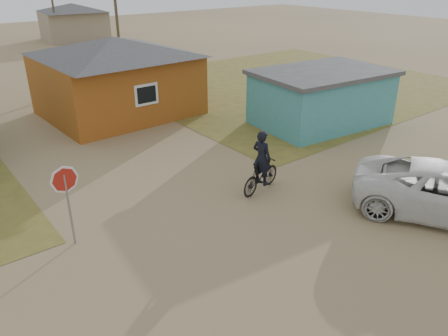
{
  "coord_description": "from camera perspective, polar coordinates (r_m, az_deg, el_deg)",
  "views": [
    {
      "loc": [
        -6.78,
        -6.76,
        7.06
      ],
      "look_at": [
        0.84,
        3.0,
        1.3
      ],
      "focal_mm": 35.0,
      "sensor_mm": 36.0,
      "label": 1
    }
  ],
  "objects": [
    {
      "name": "stop_sign",
      "position": [
        12.21,
        -19.96,
        -2.42
      ],
      "size": [
        0.75,
        0.29,
        2.38
      ],
      "color": "gray",
      "rests_on": "ground"
    },
    {
      "name": "shed_turquoise",
      "position": [
        21.77,
        12.57,
        9.04
      ],
      "size": [
        6.71,
        4.93,
        2.6
      ],
      "color": "teal",
      "rests_on": "ground"
    },
    {
      "name": "cyclist",
      "position": [
        14.78,
        4.89,
        -0.21
      ],
      "size": [
        2.01,
        0.96,
        2.19
      ],
      "color": "black",
      "rests_on": "ground"
    },
    {
      "name": "house_yellow",
      "position": [
        23.3,
        -13.83,
        11.7
      ],
      "size": [
        7.72,
        6.76,
        3.9
      ],
      "color": "#9B5017",
      "rests_on": "ground"
    },
    {
      "name": "house_beige_east",
      "position": [
        49.95,
        -19.05,
        17.69
      ],
      "size": [
        6.95,
        6.05,
        3.6
      ],
      "color": "gray",
      "rests_on": "ground"
    },
    {
      "name": "ground",
      "position": [
        11.9,
        5.84,
        -11.6
      ],
      "size": [
        120.0,
        120.0,
        0.0
      ],
      "primitive_type": "plane",
      "color": "#967E56"
    },
    {
      "name": "utility_pole_near",
      "position": [
        31.82,
        -13.89,
        19.0
      ],
      "size": [
        1.4,
        0.2,
        8.0
      ],
      "color": "brown",
      "rests_on": "ground"
    },
    {
      "name": "utility_pole_far",
      "position": [
        47.08,
        -21.55,
        19.78
      ],
      "size": [
        1.4,
        0.2,
        8.0
      ],
      "color": "brown",
      "rests_on": "ground"
    },
    {
      "name": "grass_ne",
      "position": [
        29.53,
        8.38,
        10.86
      ],
      "size": [
        20.0,
        18.0,
        0.0
      ],
      "primitive_type": "cube",
      "color": "olive",
      "rests_on": "ground"
    }
  ]
}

